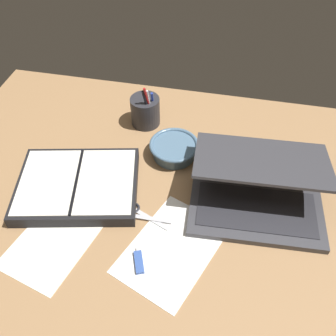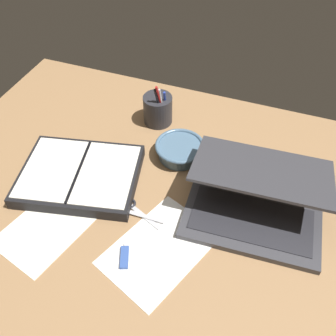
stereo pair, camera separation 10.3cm
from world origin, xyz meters
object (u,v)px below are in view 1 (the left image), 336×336
laptop (258,194)px  scissors (136,214)px  pen_cup (145,111)px  planner (78,185)px  bowl (174,149)px

laptop → scissors: size_ratio=2.62×
pen_cup → scissors: (6.78, -37.64, -4.66)cm
laptop → scissors: (-31.09, -9.93, -4.47)cm
laptop → planner: (-49.45, -4.83, -2.83)cm
planner → scissors: (18.35, -5.10, -1.64)cm
bowl → pen_cup: (-12.29, 13.28, 2.25)cm
scissors → laptop: bearing=28.7°
bowl → scissors: 25.10cm
pen_cup → planner: 34.67cm
laptop → pen_cup: pen_cup is taller
bowl → planner: bowl is taller
planner → pen_cup: bearing=57.9°
laptop → bowl: 29.45cm
laptop → bowl: (-25.58, 14.44, -2.06)cm
pen_cup → planner: size_ratio=0.42×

